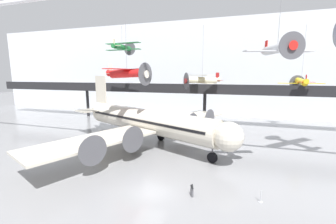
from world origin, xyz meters
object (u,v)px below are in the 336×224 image
(stanchion_barrier, at_px, (261,198))
(suspended_plane_green_biplane, at_px, (122,47))
(info_sign_pedestal, at_px, (192,192))
(suspended_plane_silver_racer, at_px, (277,49))
(suspended_plane_red_highwing, at_px, (127,73))
(suspended_plane_yellow_lowwing, at_px, (301,82))
(airliner_silver_main, at_px, (146,121))
(suspended_plane_cream_biplane, at_px, (202,80))

(stanchion_barrier, bearing_deg, suspended_plane_green_biplane, 139.63)
(info_sign_pedestal, bearing_deg, suspended_plane_green_biplane, 99.23)
(suspended_plane_silver_racer, xyz_separation_m, suspended_plane_red_highwing, (-18.77, 5.01, -2.18))
(suspended_plane_silver_racer, distance_m, suspended_plane_red_highwing, 19.55)
(stanchion_barrier, distance_m, info_sign_pedestal, 5.80)
(suspended_plane_red_highwing, bearing_deg, info_sign_pedestal, -30.32)
(suspended_plane_red_highwing, distance_m, info_sign_pedestal, 19.32)
(suspended_plane_red_highwing, height_order, suspended_plane_yellow_lowwing, suspended_plane_red_highwing)
(suspended_plane_green_biplane, bearing_deg, airliner_silver_main, -131.36)
(stanchion_barrier, height_order, info_sign_pedestal, info_sign_pedestal)
(suspended_plane_green_biplane, relative_size, stanchion_barrier, 6.85)
(airliner_silver_main, bearing_deg, suspended_plane_cream_biplane, 84.73)
(airliner_silver_main, relative_size, suspended_plane_cream_biplane, 2.97)
(suspended_plane_cream_biplane, relative_size, info_sign_pedestal, 9.39)
(suspended_plane_red_highwing, bearing_deg, suspended_plane_green_biplane, 133.75)
(suspended_plane_yellow_lowwing, xyz_separation_m, suspended_plane_cream_biplane, (-17.68, -4.44, 0.31))
(airliner_silver_main, bearing_deg, info_sign_pedestal, -29.29)
(airliner_silver_main, bearing_deg, suspended_plane_red_highwing, -113.03)
(airliner_silver_main, xyz_separation_m, suspended_plane_cream_biplane, (6.45, 12.00, 6.08))
(suspended_plane_green_biplane, bearing_deg, suspended_plane_silver_racer, -117.77)
(airliner_silver_main, distance_m, suspended_plane_green_biplane, 17.33)
(suspended_plane_cream_biplane, bearing_deg, airliner_silver_main, 28.59)
(suspended_plane_silver_racer, relative_size, suspended_plane_yellow_lowwing, 0.67)
(suspended_plane_red_highwing, height_order, info_sign_pedestal, suspended_plane_red_highwing)
(suspended_plane_cream_biplane, bearing_deg, suspended_plane_silver_racer, 85.34)
(suspended_plane_cream_biplane, relative_size, stanchion_barrier, 10.81)
(suspended_plane_silver_racer, relative_size, stanchion_barrier, 7.29)
(airliner_silver_main, relative_size, suspended_plane_green_biplane, 4.69)
(suspended_plane_silver_racer, distance_m, stanchion_barrier, 13.75)
(suspended_plane_green_biplane, height_order, stanchion_barrier, suspended_plane_green_biplane)
(stanchion_barrier, bearing_deg, suspended_plane_cream_biplane, 111.12)
(suspended_plane_yellow_lowwing, bearing_deg, suspended_plane_cream_biplane, 102.56)
(airliner_silver_main, bearing_deg, stanchion_barrier, -14.36)
(airliner_silver_main, xyz_separation_m, suspended_plane_green_biplane, (-8.59, 8.67, 12.30))
(suspended_plane_red_highwing, height_order, stanchion_barrier, suspended_plane_red_highwing)
(airliner_silver_main, distance_m, suspended_plane_cream_biplane, 14.91)
(info_sign_pedestal, bearing_deg, suspended_plane_yellow_lowwing, 32.79)
(suspended_plane_silver_racer, bearing_deg, stanchion_barrier, -31.91)
(airliner_silver_main, relative_size, stanchion_barrier, 32.15)
(suspended_plane_yellow_lowwing, bearing_deg, suspended_plane_green_biplane, 101.81)
(airliner_silver_main, relative_size, suspended_plane_red_highwing, 3.30)
(suspended_plane_yellow_lowwing, distance_m, suspended_plane_cream_biplane, 18.23)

